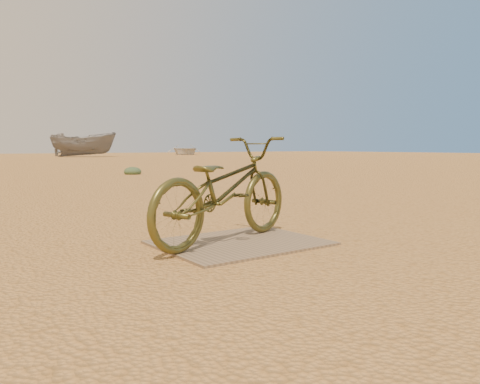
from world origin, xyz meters
TOP-DOWN VIEW (x-y plane):
  - ground at (0.00, 0.00)m, footprint 120.00×120.00m
  - plywood_board at (-0.03, 0.18)m, footprint 1.44×1.13m
  - bicycle at (-0.15, 0.27)m, footprint 1.93×1.13m
  - boat_mid_right at (9.91, 37.21)m, footprint 5.79×4.19m
  - boat_far_right at (22.14, 41.66)m, footprint 5.72×6.42m
  - kale_b at (3.38, 10.87)m, footprint 0.55×0.55m

SIDE VIEW (x-z plane):
  - ground at x=0.00m, z-range 0.00..0.00m
  - kale_b at x=3.38m, z-range -0.15..0.15m
  - plywood_board at x=-0.03m, z-range 0.00..0.02m
  - bicycle at x=-0.15m, z-range 0.02..0.98m
  - boat_far_right at x=22.14m, z-range 0.00..1.10m
  - boat_mid_right at x=9.91m, z-range 0.00..2.11m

